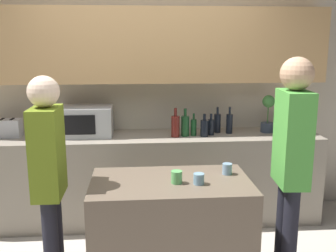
{
  "coord_description": "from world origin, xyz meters",
  "views": [
    {
      "loc": [
        -0.07,
        -2.53,
        1.86
      ],
      "look_at": [
        0.16,
        0.4,
        1.23
      ],
      "focal_mm": 42.0,
      "sensor_mm": 36.0,
      "label": 1
    }
  ],
  "objects_px": {
    "bottle_6": "(229,123)",
    "cup_2": "(177,177)",
    "person_left": "(49,171)",
    "bottle_1": "(185,126)",
    "bottle_3": "(204,128)",
    "bottle_2": "(194,127)",
    "bottle_5": "(217,123)",
    "potted_plant": "(268,114)",
    "person_center": "(291,156)",
    "cup_0": "(227,169)",
    "toaster": "(8,128)",
    "bottle_4": "(211,127)",
    "cup_1": "(199,179)",
    "microwave": "(87,121)",
    "bottle_0": "(175,126)"
  },
  "relations": [
    {
      "from": "potted_plant",
      "to": "cup_2",
      "type": "relative_size",
      "value": 4.39
    },
    {
      "from": "bottle_4",
      "to": "cup_0",
      "type": "distance_m",
      "value": 1.12
    },
    {
      "from": "cup_1",
      "to": "toaster",
      "type": "bearing_deg",
      "value": 141.27
    },
    {
      "from": "bottle_0",
      "to": "cup_0",
      "type": "height_order",
      "value": "bottle_0"
    },
    {
      "from": "bottle_6",
      "to": "cup_2",
      "type": "distance_m",
      "value": 1.5
    },
    {
      "from": "bottle_4",
      "to": "bottle_5",
      "type": "relative_size",
      "value": 0.81
    },
    {
      "from": "toaster",
      "to": "cup_2",
      "type": "relative_size",
      "value": 2.89
    },
    {
      "from": "toaster",
      "to": "bottle_2",
      "type": "relative_size",
      "value": 1.13
    },
    {
      "from": "toaster",
      "to": "bottle_2",
      "type": "bearing_deg",
      "value": -2.94
    },
    {
      "from": "bottle_5",
      "to": "bottle_4",
      "type": "bearing_deg",
      "value": -130.22
    },
    {
      "from": "microwave",
      "to": "bottle_6",
      "type": "distance_m",
      "value": 1.48
    },
    {
      "from": "toaster",
      "to": "bottle_0",
      "type": "xyz_separation_m",
      "value": [
        1.69,
        -0.14,
        0.02
      ]
    },
    {
      "from": "bottle_5",
      "to": "microwave",
      "type": "bearing_deg",
      "value": -178.84
    },
    {
      "from": "toaster",
      "to": "cup_0",
      "type": "xyz_separation_m",
      "value": [
        1.97,
        -1.19,
        -0.09
      ]
    },
    {
      "from": "bottle_1",
      "to": "bottle_3",
      "type": "distance_m",
      "value": 0.2
    },
    {
      "from": "person_left",
      "to": "bottle_2",
      "type": "bearing_deg",
      "value": 135.17
    },
    {
      "from": "bottle_2",
      "to": "bottle_6",
      "type": "distance_m",
      "value": 0.39
    },
    {
      "from": "bottle_2",
      "to": "bottle_3",
      "type": "height_order",
      "value": "bottle_3"
    },
    {
      "from": "bottle_0",
      "to": "bottle_3",
      "type": "xyz_separation_m",
      "value": [
        0.29,
        -0.01,
        -0.02
      ]
    },
    {
      "from": "potted_plant",
      "to": "person_center",
      "type": "height_order",
      "value": "person_center"
    },
    {
      "from": "bottle_6",
      "to": "person_left",
      "type": "distance_m",
      "value": 2.03
    },
    {
      "from": "bottle_3",
      "to": "cup_1",
      "type": "bearing_deg",
      "value": -101.44
    },
    {
      "from": "bottle_3",
      "to": "person_left",
      "type": "height_order",
      "value": "person_left"
    },
    {
      "from": "potted_plant",
      "to": "toaster",
      "type": "bearing_deg",
      "value": 180.0
    },
    {
      "from": "potted_plant",
      "to": "bottle_5",
      "type": "xyz_separation_m",
      "value": [
        -0.53,
        0.03,
        -0.09
      ]
    },
    {
      "from": "toaster",
      "to": "bottle_4",
      "type": "relative_size",
      "value": 1.17
    },
    {
      "from": "toaster",
      "to": "potted_plant",
      "type": "bearing_deg",
      "value": -0.0
    },
    {
      "from": "bottle_3",
      "to": "bottle_6",
      "type": "xyz_separation_m",
      "value": [
        0.28,
        0.12,
        0.02
      ]
    },
    {
      "from": "potted_plant",
      "to": "bottle_4",
      "type": "bearing_deg",
      "value": -172.75
    },
    {
      "from": "microwave",
      "to": "bottle_2",
      "type": "height_order",
      "value": "microwave"
    },
    {
      "from": "bottle_2",
      "to": "cup_2",
      "type": "bearing_deg",
      "value": -103.5
    },
    {
      "from": "bottle_3",
      "to": "cup_0",
      "type": "xyz_separation_m",
      "value": [
        -0.0,
        -1.05,
        -0.09
      ]
    },
    {
      "from": "bottle_1",
      "to": "bottle_3",
      "type": "xyz_separation_m",
      "value": [
        0.19,
        -0.03,
        -0.02
      ]
    },
    {
      "from": "potted_plant",
      "to": "bottle_5",
      "type": "height_order",
      "value": "potted_plant"
    },
    {
      "from": "cup_2",
      "to": "person_left",
      "type": "distance_m",
      "value": 0.9
    },
    {
      "from": "bottle_5",
      "to": "person_left",
      "type": "xyz_separation_m",
      "value": [
        -1.47,
        -1.33,
        -0.05
      ]
    },
    {
      "from": "toaster",
      "to": "bottle_6",
      "type": "height_order",
      "value": "bottle_6"
    },
    {
      "from": "bottle_0",
      "to": "bottle_6",
      "type": "distance_m",
      "value": 0.59
    },
    {
      "from": "bottle_2",
      "to": "bottle_5",
      "type": "distance_m",
      "value": 0.3
    },
    {
      "from": "bottle_2",
      "to": "bottle_3",
      "type": "relative_size",
      "value": 0.99
    },
    {
      "from": "bottle_6",
      "to": "cup_0",
      "type": "height_order",
      "value": "bottle_6"
    },
    {
      "from": "toaster",
      "to": "bottle_4",
      "type": "height_order",
      "value": "bottle_4"
    },
    {
      "from": "microwave",
      "to": "bottle_4",
      "type": "xyz_separation_m",
      "value": [
        1.27,
        -0.08,
        -0.07
      ]
    },
    {
      "from": "person_left",
      "to": "toaster",
      "type": "bearing_deg",
      "value": -152.38
    },
    {
      "from": "bottle_1",
      "to": "person_left",
      "type": "height_order",
      "value": "person_left"
    },
    {
      "from": "potted_plant",
      "to": "cup_0",
      "type": "bearing_deg",
      "value": -120.6
    },
    {
      "from": "bottle_6",
      "to": "cup_2",
      "type": "relative_size",
      "value": 3.12
    },
    {
      "from": "bottle_2",
      "to": "cup_2",
      "type": "distance_m",
      "value": 1.3
    },
    {
      "from": "toaster",
      "to": "potted_plant",
      "type": "relative_size",
      "value": 0.66
    },
    {
      "from": "bottle_0",
      "to": "cup_2",
      "type": "relative_size",
      "value": 3.27
    }
  ]
}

